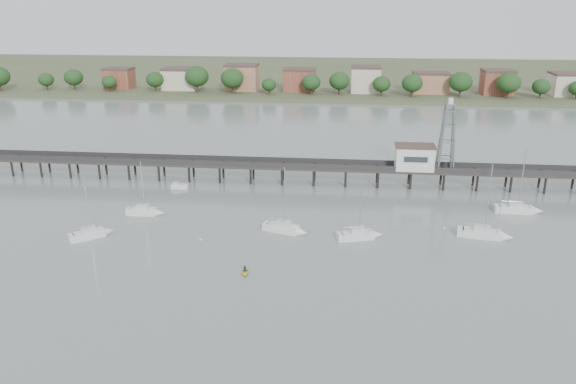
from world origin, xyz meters
name	(u,v)px	position (x,y,z in m)	size (l,w,h in m)	color
ground_plane	(257,334)	(0.00, 0.00, 0.00)	(500.00, 500.00, 0.00)	slate
pier	(299,166)	(0.00, 60.00, 3.79)	(150.00, 5.00, 5.50)	#2D2823
pier_building	(414,157)	(25.00, 60.00, 6.67)	(8.40, 5.40, 5.30)	silver
lattice_tower	(447,138)	(31.50, 60.00, 11.10)	(3.20, 3.20, 15.50)	slate
sailboat_d	(490,235)	(35.23, 33.00, 0.64)	(8.69, 3.96, 13.83)	silver
sailboat_b	(148,212)	(-26.80, 37.52, 0.65)	(6.59, 2.04, 10.99)	silver
sailboat_a	(95,233)	(-32.38, 26.54, 0.65)	(6.60, 5.97, 11.55)	silver
sailboat_c	(363,235)	(13.62, 30.59, 0.65)	(7.65, 4.14, 12.22)	silver
sailboat_e	(523,210)	(44.32, 46.01, 0.64)	(8.22, 2.63, 13.47)	silver
sailboat_f	(289,229)	(0.66, 31.77, 0.65)	(7.84, 4.36, 12.51)	silver
white_tender	(179,186)	(-25.38, 53.64, 0.44)	(3.71, 1.67, 1.42)	silver
yellow_dinghy	(245,274)	(-4.22, 15.56, 0.00)	(1.62, 0.47, 2.26)	yellow
dinghy_occupant	(245,274)	(-4.22, 15.56, 0.00)	(0.45, 1.22, 0.29)	black
mooring_buoys	(322,229)	(6.49, 33.90, 0.08)	(81.45, 13.21, 0.39)	beige
far_shore	(328,75)	(0.36, 239.58, 0.95)	(500.00, 170.00, 10.40)	#475133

